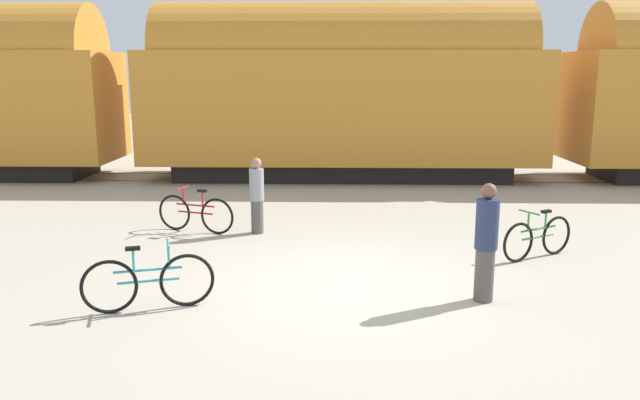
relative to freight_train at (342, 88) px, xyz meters
The scene contains 9 objects.
ground_plane 10.42m from the freight_train, 90.00° to the right, with size 80.00×80.00×0.00m, color #B2A893.
freight_train is the anchor object (origin of this frame).
rail_near 2.85m from the freight_train, 90.00° to the right, with size 50.09×0.07×0.01m, color #4C4238.
rail_far 2.85m from the freight_train, 90.00° to the left, with size 50.09×0.07×0.01m, color #4C4238.
bicycle_green 9.41m from the freight_train, 67.89° to the right, with size 1.46×0.92×0.88m.
bicycle_teal 11.62m from the freight_train, 104.07° to the right, with size 1.75×0.60×0.96m.
bicycle_maroon 7.78m from the freight_train, 114.44° to the right, with size 1.68×0.62×0.93m.
person_in_grey 7.29m from the freight_train, 104.67° to the right, with size 0.30×0.30×1.56m.
person_in_navy 10.91m from the freight_train, 79.37° to the right, with size 0.33×0.33×1.74m.
Camera 1 is at (-0.18, -9.17, 3.28)m, focal length 35.00 mm.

